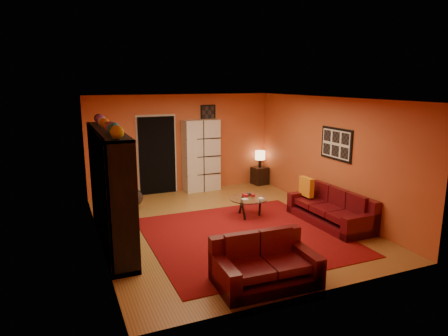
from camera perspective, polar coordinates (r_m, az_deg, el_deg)
name	(u,v)px	position (r m, az deg, el deg)	size (l,w,h in m)	color
floor	(226,225)	(8.38, 0.23, -8.16)	(6.00, 6.00, 0.00)	brown
ceiling	(226,98)	(7.86, 0.25, 9.90)	(6.00, 6.00, 0.00)	white
wall_back	(182,143)	(10.80, -6.02, 3.54)	(6.00, 6.00, 0.00)	#C1522A
wall_front	(314,206)	(5.48, 12.71, -5.28)	(6.00, 6.00, 0.00)	#C1522A
wall_left	(96,175)	(7.43, -17.79, -0.96)	(6.00, 6.00, 0.00)	#C1522A
wall_right	(328,155)	(9.27, 14.61, 1.77)	(6.00, 6.00, 0.00)	#C1522A
rug	(245,236)	(7.82, 2.96, -9.65)	(3.60, 3.60, 0.01)	#5F0A0E
doorway	(157,156)	(10.63, -9.54, 1.77)	(0.95, 0.10, 2.04)	black
wall_art_right	(336,144)	(8.98, 15.76, 3.32)	(0.03, 1.00, 0.70)	black
wall_art_back	(208,114)	(10.94, -2.29, 7.66)	(0.42, 0.03, 0.52)	black
entertainment_unit	(110,187)	(7.51, -15.96, -2.67)	(0.45, 3.00, 2.10)	black
tv	(113,189)	(7.52, -15.57, -2.91)	(0.13, 1.02, 0.59)	black
sofa	(333,210)	(8.72, 15.29, -5.78)	(0.86, 2.01, 0.85)	#44090F
loveseat	(263,264)	(6.09, 5.64, -13.45)	(1.51, 0.94, 0.85)	#44090F
throw_pillow	(306,187)	(9.08, 11.69, -2.63)	(0.12, 0.42, 0.42)	orange
coffee_table	(248,200)	(8.78, 3.48, -4.62)	(0.84, 0.84, 0.42)	silver
storage_cabinet	(201,155)	(10.82, -3.28, 1.80)	(0.97, 0.43, 1.93)	silver
bowl_chair	(130,198)	(9.52, -13.34, -4.23)	(0.63, 0.63, 0.52)	black
side_table	(260,176)	(11.62, 5.13, -1.10)	(0.40, 0.40, 0.50)	black
table_lamp	(260,156)	(11.50, 5.18, 1.75)	(0.29, 0.29, 0.48)	black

